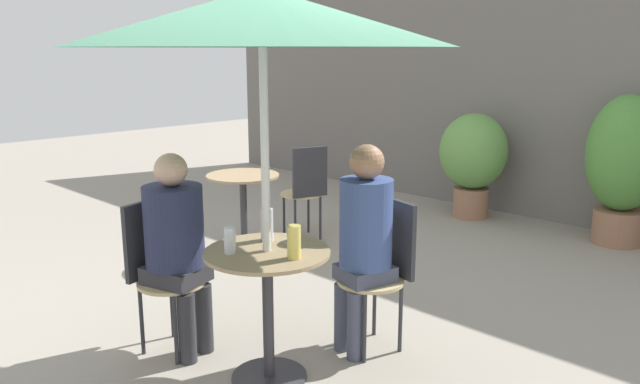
{
  "coord_description": "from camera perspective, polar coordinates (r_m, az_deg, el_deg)",
  "views": [
    {
      "loc": [
        2.58,
        -2.12,
        1.76
      ],
      "look_at": [
        0.22,
        0.32,
        0.98
      ],
      "focal_mm": 35.0,
      "sensor_mm": 36.0,
      "label": 1
    }
  ],
  "objects": [
    {
      "name": "ground_plane",
      "position": [
        3.78,
        -5.96,
        -14.95
      ],
      "size": [
        20.0,
        20.0,
        0.0
      ],
      "primitive_type": "plane",
      "color": "gray"
    },
    {
      "name": "storefront_wall",
      "position": [
        6.75,
        21.93,
        9.8
      ],
      "size": [
        10.0,
        0.06,
        3.0
      ],
      "color": "slate",
      "rests_on": "ground_plane"
    },
    {
      "name": "cafe_table_near",
      "position": [
        3.36,
        -4.81,
        -8.69
      ],
      "size": [
        0.67,
        0.67,
        0.73
      ],
      "color": "#2D2D33",
      "rests_on": "ground_plane"
    },
    {
      "name": "cafe_table_far",
      "position": [
        5.33,
        -7.02,
        -0.79
      ],
      "size": [
        0.61,
        0.61,
        0.73
      ],
      "color": "#2D2D33",
      "rests_on": "ground_plane"
    },
    {
      "name": "bistro_chair_0",
      "position": [
        3.74,
        5.85,
        -6.33
      ],
      "size": [
        0.41,
        0.43,
        0.9
      ],
      "rotation": [
        0.0,
        0.0,
        -0.26
      ],
      "color": "tan",
      "rests_on": "ground_plane"
    },
    {
      "name": "bistro_chair_1",
      "position": [
        3.81,
        -14.55,
        -6.3
      ],
      "size": [
        0.43,
        0.42,
        0.9
      ],
      "rotation": [
        0.0,
        0.0,
        -4.44
      ],
      "color": "tan",
      "rests_on": "ground_plane"
    },
    {
      "name": "bistro_chair_3",
      "position": [
        5.77,
        -1.28,
        0.63
      ],
      "size": [
        0.44,
        0.42,
        0.9
      ],
      "rotation": [
        0.0,
        0.0,
        4.38
      ],
      "color": "tan",
      "rests_on": "ground_plane"
    },
    {
      "name": "seated_person_0",
      "position": [
        3.59,
        4.05,
        -3.62
      ],
      "size": [
        0.33,
        0.35,
        1.24
      ],
      "rotation": [
        0.0,
        0.0,
        -0.26
      ],
      "color": "#42475B",
      "rests_on": "ground_plane"
    },
    {
      "name": "seated_person_1",
      "position": [
        3.66,
        -13.0,
        -4.14
      ],
      "size": [
        0.39,
        0.36,
        1.2
      ],
      "rotation": [
        0.0,
        0.0,
        1.84
      ],
      "color": "#2D2D33",
      "rests_on": "ground_plane"
    },
    {
      "name": "beer_glass_0",
      "position": [
        3.45,
        -4.88,
        -2.97
      ],
      "size": [
        0.07,
        0.07,
        0.18
      ],
      "color": "silver",
      "rests_on": "cafe_table_near"
    },
    {
      "name": "beer_glass_1",
      "position": [
        3.25,
        -8.25,
        -4.37
      ],
      "size": [
        0.06,
        0.06,
        0.14
      ],
      "color": "silver",
      "rests_on": "cafe_table_near"
    },
    {
      "name": "beer_glass_2",
      "position": [
        3.14,
        -2.39,
        -4.59
      ],
      "size": [
        0.07,
        0.07,
        0.17
      ],
      "color": "#DBC65B",
      "rests_on": "cafe_table_near"
    },
    {
      "name": "potted_plant_0",
      "position": [
        6.77,
        13.83,
        3.2
      ],
      "size": [
        0.71,
        0.71,
        1.11
      ],
      "color": "#93664C",
      "rests_on": "ground_plane"
    },
    {
      "name": "potted_plant_1",
      "position": [
        6.27,
        26.04,
        2.51
      ],
      "size": [
        0.67,
        0.67,
        1.37
      ],
      "color": "#93664C",
      "rests_on": "ground_plane"
    },
    {
      "name": "umbrella",
      "position": [
        3.13,
        -5.31,
        15.55
      ],
      "size": [
        1.89,
        1.89,
        2.05
      ],
      "color": "silver",
      "rests_on": "ground_plane"
    }
  ]
}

